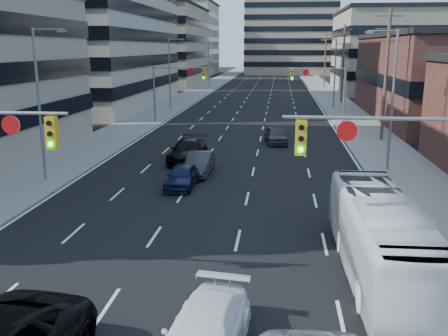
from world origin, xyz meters
The scene contains 25 objects.
road_surface centered at (0.00, 130.00, 0.01)m, with size 18.00×300.00×0.02m, color black.
sidewalk_left centered at (-11.50, 130.00, 0.07)m, with size 5.00×300.00×0.15m, color slate.
sidewalk_right centered at (11.50, 130.00, 0.07)m, with size 5.00×300.00×0.15m, color slate.
office_left_mid centered at (-27.00, 60.00, 14.00)m, with size 26.00×34.00×28.00m, color #ADA089.
office_left_far centered at (-24.00, 100.00, 8.00)m, with size 20.00×30.00×16.00m, color gray.
office_right_far centered at (25.00, 88.00, 7.00)m, with size 22.00×28.00×14.00m, color gray.
bg_block_left centered at (-28.00, 140.00, 10.00)m, with size 24.00×24.00×20.00m, color #ADA089.
bg_block_right centered at (32.00, 130.00, 6.00)m, with size 22.00×22.00×12.00m, color gray.
signal_near_right centered at (7.45, 8.00, 4.33)m, with size 6.59×0.33×6.00m.
signal_far_left centered at (-7.68, 45.00, 4.30)m, with size 6.09×0.33×6.00m.
signal_far_right centered at (7.68, 45.00, 4.30)m, with size 6.09×0.33×6.00m.
utility_pole_block centered at (12.20, 36.00, 5.78)m, with size 2.20×0.28×11.00m.
utility_pole_midblock centered at (12.20, 66.00, 5.78)m, with size 2.20×0.28×11.00m.
utility_pole_distant centered at (12.20, 96.00, 5.78)m, with size 2.20×0.28×11.00m.
streetlight_left_near centered at (-10.34, 20.00, 5.05)m, with size 2.03×0.22×9.00m.
streetlight_left_mid centered at (-10.34, 55.00, 5.05)m, with size 2.03×0.22×9.00m.
streetlight_left_far centered at (-10.34, 90.00, 5.05)m, with size 2.03×0.22×9.00m.
streetlight_right_near centered at (10.34, 25.00, 5.05)m, with size 2.03×0.22×9.00m.
streetlight_right_far centered at (10.34, 60.00, 5.05)m, with size 2.03×0.22×9.00m.
white_van centered at (1.60, 3.77, 0.69)m, with size 1.93×4.74×1.38m, color white.
transit_bus centered at (7.07, 9.28, 1.43)m, with size 2.40×10.26×2.86m, color white.
sedan_blue centered at (-2.09, 19.81, 0.67)m, with size 1.57×3.91×1.33m, color #0D1535.
sedan_grey_center centered at (-1.60, 23.05, 0.70)m, with size 1.47×4.22×1.39m, color #2B2C2E.
sedan_black_far centered at (-2.99, 26.48, 0.78)m, with size 2.19×5.39×1.56m, color black.
sedan_grey_right centered at (3.15, 34.18, 0.72)m, with size 1.69×4.21×1.43m, color #393A3C.
Camera 1 is at (3.41, -7.63, 7.92)m, focal length 40.00 mm.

